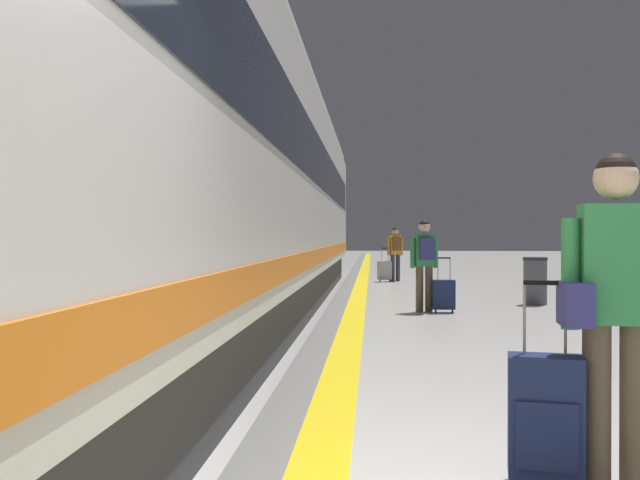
# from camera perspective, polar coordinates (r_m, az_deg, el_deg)

# --- Properties ---
(safety_line_strip) EXTENTS (0.36, 80.00, 0.01)m
(safety_line_strip) POSITION_cam_1_polar(r_m,az_deg,el_deg) (12.36, 2.81, -5.78)
(safety_line_strip) COLOR yellow
(safety_line_strip) RESTS_ON ground
(tactile_edge_band) EXTENTS (0.51, 80.00, 0.01)m
(tactile_edge_band) POSITION_cam_1_polar(r_m,az_deg,el_deg) (12.37, 1.53, -5.78)
(tactile_edge_band) COLOR slate
(tactile_edge_band) RESTS_ON ground
(high_speed_train) EXTENTS (2.94, 28.65, 4.97)m
(high_speed_train) POSITION_cam_1_polar(r_m,az_deg,el_deg) (9.72, -9.60, 7.29)
(high_speed_train) COLOR #38383D
(high_speed_train) RESTS_ON ground
(traveller_foreground) EXTENTS (0.57, 0.30, 1.75)m
(traveller_foreground) POSITION_cam_1_polar(r_m,az_deg,el_deg) (3.98, 22.47, -4.16)
(traveller_foreground) COLOR brown
(traveller_foreground) RESTS_ON ground
(rolling_suitcase_foreground) EXTENTS (0.41, 0.29, 1.09)m
(rolling_suitcase_foreground) POSITION_cam_1_polar(r_m,az_deg,el_deg) (4.01, 17.68, -13.34)
(rolling_suitcase_foreground) COLOR #19234C
(rolling_suitcase_foreground) RESTS_ON ground
(passenger_near) EXTENTS (0.49, 0.36, 1.60)m
(passenger_near) POSITION_cam_1_polar(r_m,az_deg,el_deg) (12.45, 8.41, -1.38)
(passenger_near) COLOR brown
(passenger_near) RESTS_ON ground
(suitcase_near) EXTENTS (0.39, 0.25, 0.95)m
(suitcase_near) POSITION_cam_1_polar(r_m,az_deg,el_deg) (12.41, 9.90, -4.34)
(suitcase_near) COLOR #19234C
(suitcase_near) RESTS_ON ground
(passenger_mid) EXTENTS (0.46, 0.38, 1.57)m
(passenger_mid) POSITION_cam_1_polar(r_m,az_deg,el_deg) (20.79, 6.09, -0.74)
(passenger_mid) COLOR #383842
(passenger_mid) RESTS_ON ground
(suitcase_mid) EXTENTS (0.42, 0.32, 0.98)m
(suitcase_mid) POSITION_cam_1_polar(r_m,az_deg,el_deg) (20.49, 5.20, -2.45)
(suitcase_mid) COLOR #9E9EA3
(suitcase_mid) RESTS_ON ground
(waste_bin) EXTENTS (0.46, 0.46, 0.91)m
(waste_bin) POSITION_cam_1_polar(r_m,az_deg,el_deg) (14.26, 16.92, -3.15)
(waste_bin) COLOR #4C4C51
(waste_bin) RESTS_ON ground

